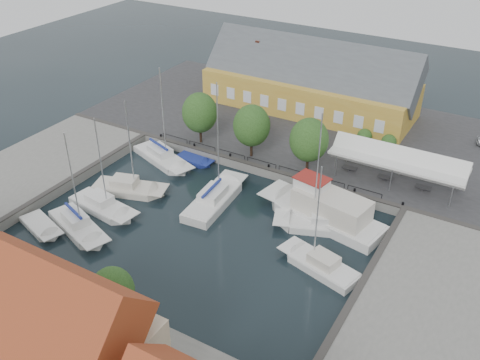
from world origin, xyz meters
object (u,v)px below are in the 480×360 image
at_px(west_boat_d, 79,228).
at_px(launch_nw, 194,161).
at_px(trawler, 325,212).
at_px(launch_sw, 42,228).
at_px(east_boat_b, 320,266).
at_px(west_boat_a, 162,159).
at_px(west_boat_c, 103,208).
at_px(tent_canopy, 398,161).
at_px(warehouse, 307,83).
at_px(east_boat_a, 322,225).
at_px(car_red, 256,123).
at_px(west_boat_b, 128,190).
at_px(center_sailboat, 215,200).

height_order(west_boat_d, launch_nw, west_boat_d).
relative_size(trawler, launch_sw, 2.31).
height_order(east_boat_b, launch_sw, east_boat_b).
height_order(west_boat_a, launch_sw, west_boat_a).
relative_size(trawler, west_boat_c, 1.24).
xyz_separation_m(east_boat_b, west_boat_a, (-23.59, 8.51, 0.01)).
distance_m(trawler, west_boat_a, 21.19).
bearing_deg(launch_sw, tent_canopy, 41.20).
distance_m(west_boat_a, west_boat_d, 15.00).
distance_m(warehouse, east_boat_b, 33.36).
bearing_deg(west_boat_d, warehouse, 78.48).
distance_m(trawler, launch_sw, 27.43).
bearing_deg(trawler, east_boat_a, -76.60).
relative_size(east_boat_a, launch_nw, 2.59).
height_order(warehouse, east_boat_a, east_boat_a).
relative_size(car_red, launch_nw, 0.81).
relative_size(tent_canopy, west_boat_b, 1.26).
height_order(car_red, launch_sw, car_red).
bearing_deg(trawler, west_boat_a, 175.63).
distance_m(center_sailboat, east_boat_b, 14.05).
distance_m(west_boat_b, launch_nw, 9.20).
distance_m(east_boat_a, west_boat_c, 22.03).
height_order(warehouse, car_red, warehouse).
bearing_deg(car_red, west_boat_b, -95.78).
xyz_separation_m(tent_canopy, launch_nw, (-22.01, -5.55, -3.59)).
distance_m(east_boat_a, west_boat_b, 20.89).
height_order(warehouse, center_sailboat, center_sailboat).
bearing_deg(east_boat_a, car_red, 136.58).
distance_m(warehouse, launch_nw, 20.61).
distance_m(west_boat_a, west_boat_b, 7.31).
bearing_deg(center_sailboat, launch_sw, -134.61).
relative_size(east_boat_b, launch_sw, 1.79).
bearing_deg(west_boat_d, car_red, 79.83).
xyz_separation_m(center_sailboat, trawler, (10.96, 2.81, 0.65)).
distance_m(center_sailboat, launch_nw, 9.15).
distance_m(car_red, launch_nw, 10.48).
relative_size(west_boat_c, launch_nw, 2.26).
bearing_deg(east_boat_b, launch_nw, 153.36).
height_order(warehouse, east_boat_b, warehouse).
bearing_deg(east_boat_b, trawler, 109.78).
xyz_separation_m(east_boat_b, west_boat_c, (-22.57, -2.68, 0.00)).
distance_m(east_boat_a, east_boat_b, 6.13).
height_order(west_boat_b, west_boat_c, west_boat_b).
bearing_deg(trawler, east_boat_b, -70.22).
xyz_separation_m(warehouse, center_sailboat, (1.42, -25.49, -4.06)).
bearing_deg(warehouse, west_boat_b, -105.31).
bearing_deg(tent_canopy, trawler, -115.55).
xyz_separation_m(west_boat_a, west_boat_b, (0.99, -7.24, -0.01)).
distance_m(east_boat_b, west_boat_d, 23.11).
xyz_separation_m(trawler, launch_sw, (-22.96, -14.98, -0.93)).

